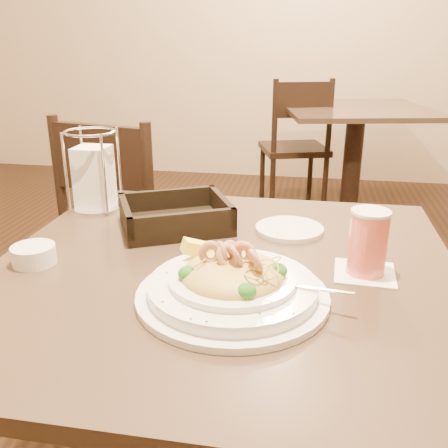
% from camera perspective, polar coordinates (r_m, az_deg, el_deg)
% --- Properties ---
extents(main_table, '(0.90, 0.90, 0.75)m').
position_cam_1_polar(main_table, '(1.10, -0.19, -16.19)').
color(main_table, black).
rests_on(main_table, ground).
extents(background_table, '(1.07, 1.07, 0.75)m').
position_cam_1_polar(background_table, '(3.38, 14.62, 8.75)').
color(background_table, black).
rests_on(background_table, ground).
extents(dining_chair_near, '(0.51, 0.51, 0.93)m').
position_cam_1_polar(dining_chair_near, '(1.87, -10.83, -0.87)').
color(dining_chair_near, black).
rests_on(dining_chair_near, ground).
extents(dining_chair_far, '(0.52, 0.52, 0.93)m').
position_cam_1_polar(dining_chair_far, '(3.44, 8.22, 9.10)').
color(dining_chair_far, black).
rests_on(dining_chair_far, ground).
extents(pasta_bowl, '(0.36, 0.33, 0.10)m').
position_cam_1_polar(pasta_bowl, '(0.84, 0.96, -6.72)').
color(pasta_bowl, white).
rests_on(pasta_bowl, main_table).
extents(drink_glass, '(0.12, 0.12, 0.13)m').
position_cam_1_polar(drink_glass, '(0.95, 16.12, -2.10)').
color(drink_glass, white).
rests_on(drink_glass, main_table).
extents(bread_basket, '(0.30, 0.28, 0.07)m').
position_cam_1_polar(bread_basket, '(1.16, -5.57, 0.65)').
color(bread_basket, black).
rests_on(bread_basket, main_table).
extents(napkin_caddy, '(0.13, 0.13, 0.20)m').
position_cam_1_polar(napkin_caddy, '(1.31, -14.63, 5.37)').
color(napkin_caddy, silver).
rests_on(napkin_caddy, main_table).
extents(side_plate, '(0.19, 0.19, 0.01)m').
position_cam_1_polar(side_plate, '(1.15, 7.48, -0.55)').
color(side_plate, white).
rests_on(side_plate, main_table).
extents(butter_ramekin, '(0.09, 0.09, 0.04)m').
position_cam_1_polar(butter_ramekin, '(1.04, -20.92, -3.31)').
color(butter_ramekin, white).
rests_on(butter_ramekin, main_table).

